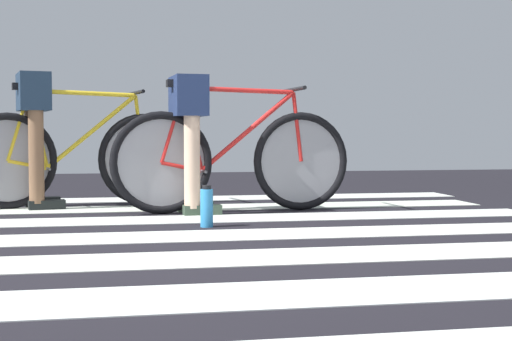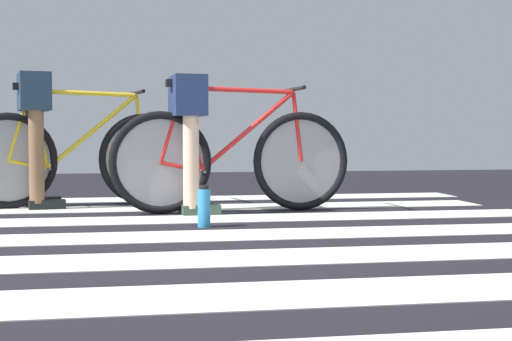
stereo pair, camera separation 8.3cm
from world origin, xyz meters
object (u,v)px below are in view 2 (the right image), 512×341
object	(u,v)px
bicycle_1_of_2	(232,158)
cyclist_1_of_2	(188,125)
bicycle_2_of_2	(78,156)
cyclist_2_of_2	(35,121)
water_bottle	(204,207)

from	to	relation	value
bicycle_1_of_2	cyclist_1_of_2	xyz separation A→B (m)	(-0.31, -0.02, 0.24)
bicycle_2_of_2	cyclist_2_of_2	world-z (taller)	cyclist_2_of_2
bicycle_2_of_2	bicycle_1_of_2	bearing A→B (deg)	-40.15
cyclist_1_of_2	cyclist_2_of_2	distance (m)	1.24
bicycle_1_of_2	water_bottle	size ratio (longest dim) A/B	6.88
bicycle_2_of_2	cyclist_2_of_2	size ratio (longest dim) A/B	1.70
bicycle_2_of_2	water_bottle	xyz separation A→B (m)	(0.83, -1.40, -0.27)
bicycle_1_of_2	cyclist_1_of_2	distance (m)	0.39
bicycle_1_of_2	cyclist_1_of_2	bearing A→B (deg)	-180.00
cyclist_1_of_2	bicycle_2_of_2	bearing A→B (deg)	137.56
bicycle_1_of_2	bicycle_2_of_2	distance (m)	1.26
bicycle_1_of_2	cyclist_2_of_2	world-z (taller)	cyclist_2_of_2
bicycle_1_of_2	bicycle_2_of_2	world-z (taller)	same
cyclist_1_of_2	bicycle_2_of_2	size ratio (longest dim) A/B	0.56
bicycle_1_of_2	bicycle_2_of_2	size ratio (longest dim) A/B	1.01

